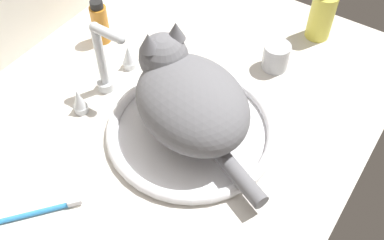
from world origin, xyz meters
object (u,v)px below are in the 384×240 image
cat (187,96)px  metal_jar (276,56)px  toothbrush (35,213)px  soap_pump_bottle (322,15)px  sink_basin (192,129)px  amber_bottle (100,23)px  faucet (104,66)px

cat → metal_jar: size_ratio=5.83×
metal_jar → toothbrush: (-60.00, 18.56, -2.67)cm
soap_pump_bottle → toothbrush: bearing=163.8°
sink_basin → soap_pump_bottle: (44.40, -9.03, 5.50)cm
amber_bottle → soap_pump_bottle: size_ratio=0.67×
cat → toothbrush: 36.06cm
faucet → toothbrush: size_ratio=1.39×
cat → soap_pump_bottle: size_ratio=2.19×
faucet → cat: bearing=-88.1°
sink_basin → faucet: bearing=90.0°
metal_jar → toothbrush: size_ratio=0.45×
faucet → metal_jar: bearing=-45.6°
amber_bottle → faucet: bearing=-134.9°
metal_jar → toothbrush: metal_jar is taller
amber_bottle → sink_basin: bearing=-109.3°
cat → toothbrush: size_ratio=2.62×
faucet → cat: cat is taller
faucet → cat: 21.59cm
faucet → amber_bottle: 17.71cm
sink_basin → toothbrush: size_ratio=2.49×
sink_basin → metal_jar: 28.39cm
amber_bottle → toothbrush: amber_bottle is taller
amber_bottle → toothbrush: size_ratio=0.81×
soap_pump_bottle → toothbrush: size_ratio=1.20×
sink_basin → soap_pump_bottle: soap_pump_bottle is taller
cat → amber_bottle: size_ratio=3.25×
sink_basin → metal_jar: (27.80, -5.29, 2.26)cm
amber_bottle → metal_jar: 43.70cm
soap_pump_bottle → sink_basin: bearing=168.5°
sink_basin → amber_bottle: amber_bottle is taller
sink_basin → amber_bottle: (12.45, 35.56, 4.48)cm
amber_bottle → metal_jar: amber_bottle is taller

